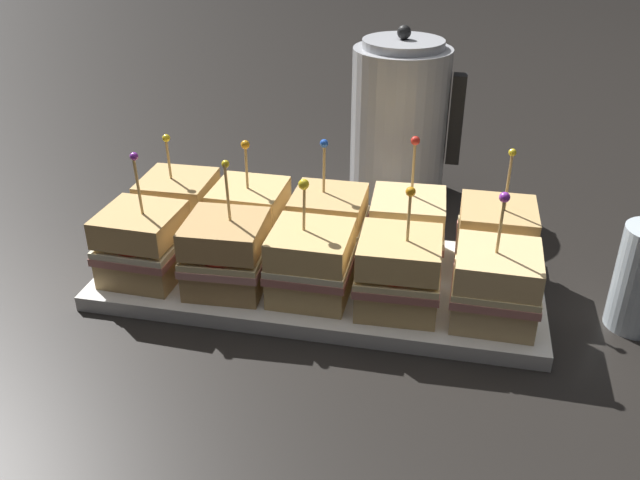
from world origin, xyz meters
The scene contains 13 objects.
ground_plane centered at (0.00, 0.00, 0.00)m, with size 6.00×6.00×0.00m, color black.
serving_platter centered at (0.00, 0.00, 0.01)m, with size 0.52×0.23×0.02m.
sandwich_front_far_left centered at (-0.20, -0.05, 0.06)m, with size 0.09×0.09×0.16m.
sandwich_front_left centered at (-0.10, -0.05, 0.06)m, with size 0.10×0.10×0.16m.
sandwich_front_center centered at (0.00, -0.05, 0.06)m, with size 0.09×0.09×0.14m.
sandwich_front_right centered at (0.10, -0.05, 0.06)m, with size 0.09×0.09×0.15m.
sandwich_front_far_right centered at (0.20, -0.05, 0.06)m, with size 0.09×0.09×0.15m.
sandwich_back_far_left centered at (-0.20, 0.05, 0.06)m, with size 0.09×0.09×0.14m.
sandwich_back_left centered at (-0.10, 0.05, 0.06)m, with size 0.09×0.09×0.14m.
sandwich_back_center centered at (0.00, 0.05, 0.06)m, with size 0.09×0.09×0.15m.
sandwich_back_right centered at (0.10, 0.05, 0.06)m, with size 0.10×0.10×0.16m.
sandwich_back_far_right centered at (0.20, 0.05, 0.06)m, with size 0.09×0.09×0.16m.
kettle_steel centered at (0.06, 0.30, 0.12)m, with size 0.17×0.14×0.25m.
Camera 1 is at (0.15, -0.68, 0.44)m, focal length 38.00 mm.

